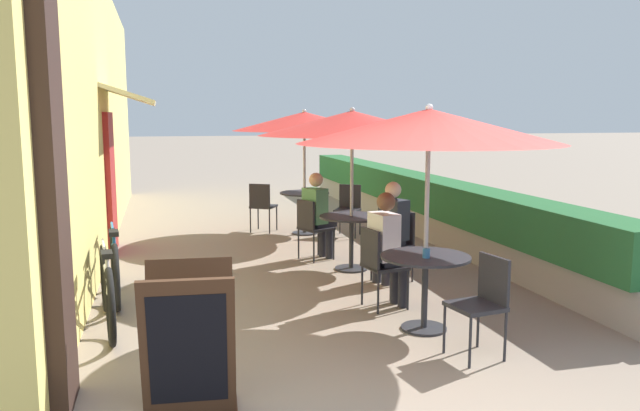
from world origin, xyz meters
The scene contains 22 objects.
ground_plane centered at (0.00, 0.00, 0.00)m, with size 120.00×120.00×0.00m, color gray.
cafe_facade_wall centered at (-2.54, 6.39, 2.09)m, with size 0.98×13.05×4.20m.
planter_hedge centered at (2.75, 6.42, 0.54)m, with size 0.60×12.05×1.01m.
patio_table_near centered at (0.76, 1.44, 0.55)m, with size 0.86×0.86×0.73m.
patio_umbrella_near centered at (0.76, 1.44, 1.95)m, with size 2.47×2.47×2.16m.
cafe_chair_near_left centered at (0.96, 0.70, 0.52)m, with size 0.46×0.46×0.87m.
cafe_chair_near_right centered at (0.56, 2.19, 0.52)m, with size 0.46×0.46×0.87m.
seated_patron_near_right centered at (0.67, 2.21, 0.69)m, with size 0.45×0.38×1.25m.
coffee_cup_near centered at (0.73, 1.35, 0.77)m, with size 0.07×0.07×0.09m.
patio_table_mid centered at (0.78, 3.89, 0.55)m, with size 0.86×0.86×0.73m.
patio_umbrella_mid centered at (0.78, 3.89, 1.95)m, with size 2.47×2.47×2.16m.
cafe_chair_mid_left centered at (0.40, 4.56, 0.52)m, with size 0.53×0.53×0.87m.
seated_patron_mid_left centered at (0.50, 4.60, 0.69)m, with size 0.50×0.45×1.25m.
cafe_chair_mid_right centered at (1.16, 3.21, 0.52)m, with size 0.53×0.53×0.87m.
seated_patron_mid_right centered at (1.06, 3.17, 0.69)m, with size 0.50×0.45×1.25m.
patio_table_far centered at (0.75, 6.54, 0.55)m, with size 0.86×0.86×0.73m.
patio_umbrella_far centered at (0.75, 6.54, 1.95)m, with size 2.47×2.47×2.16m.
cafe_chair_far_left centered at (0.05, 6.87, 0.52)m, with size 0.55×0.55×0.87m.
cafe_chair_far_right centered at (1.45, 6.21, 0.52)m, with size 0.55×0.55×0.87m.
bicycle_leaning centered at (-2.20, 2.26, 0.37)m, with size 0.28×1.78×0.81m.
bicycle_second centered at (-2.20, 3.31, 0.38)m, with size 0.23×1.79×0.82m.
menu_board centered at (-1.51, 0.26, 0.51)m, with size 0.67×0.68×1.04m.
Camera 1 is at (-1.65, -3.93, 2.05)m, focal length 35.00 mm.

